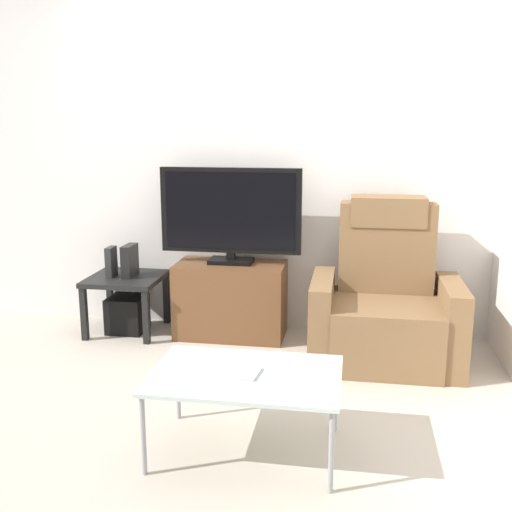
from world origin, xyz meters
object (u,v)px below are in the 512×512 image
Objects in this scene: television at (231,213)px; subwoofer_box at (127,314)px; book_upright at (111,262)px; game_console at (130,261)px; cell_phone at (251,374)px; recliner_armchair at (385,305)px; side_table at (126,285)px; tv_stand at (231,299)px; coffee_table at (246,378)px.

television is 3.79× the size of subwoofer_box.
game_console reaches higher than book_upright.
game_console is 1.99m from cell_phone.
game_console is at bearing 133.95° from cell_phone.
television is 1.28m from recliner_armchair.
recliner_armchair is 4.78× the size of book_upright.
book_upright reaches higher than subwoofer_box.
book_upright is at bearing -167.47° from game_console.
television reaches higher than recliner_armchair.
side_table is 2.00m from cell_phone.
book_upright reaches higher than side_table.
book_upright is at bearing -176.35° from tv_stand.
tv_stand is at bearing 2.68° from side_table.
cell_phone is at bearing -51.73° from side_table.
coffee_table is (1.31, -1.54, -0.17)m from book_upright.
television is 0.98m from book_upright.
subwoofer_box is at bearing 127.87° from coffee_table.
side_table reaches higher than coffee_table.
game_console reaches higher than tv_stand.
recliner_armchair is at bearing -6.74° from side_table.
subwoofer_box is 0.30× the size of coffee_table.
subwoofer_box is 0.42m from game_console.
book_upright is 0.14m from game_console.
tv_stand is 0.82m from subwoofer_box.
cell_phone is at bearing -75.09° from television.
subwoofer_box is (0.00, 0.00, -0.23)m from side_table.
coffee_table is (-0.71, -1.33, 0.01)m from recliner_armchair.
television is 1.92× the size of side_table.
game_console is 1.97m from coffee_table.
recliner_armchair is at bearing -14.24° from television.
side_table is (-0.81, -0.04, 0.09)m from tv_stand.
tv_stand reaches higher than side_table.
television is 4.32× the size of game_console.
tv_stand is 0.78× the size of television.
television reaches higher than book_upright.
side_table is at bearing 11.31° from book_upright.
coffee_table is at bearing -113.76° from recliner_armchair.
game_console reaches higher than subwoofer_box.
game_console is (-0.77, -0.03, 0.28)m from tv_stand.
book_upright reaches higher than coffee_table.
cell_phone is (1.24, -1.57, 0.28)m from subwoofer_box.
side_table is 2.39× the size of book_upright.
side_table is at bearing 127.87° from coffee_table.
coffee_table is at bearing -52.13° from side_table.
tv_stand is 1.65m from coffee_table.
game_console is at bearing 177.19° from recliner_armchair.
game_console is (0.04, 0.01, 0.19)m from side_table.
recliner_armchair reaches higher than game_console.
side_table is 2.25× the size of game_console.
television is 0.86m from game_console.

